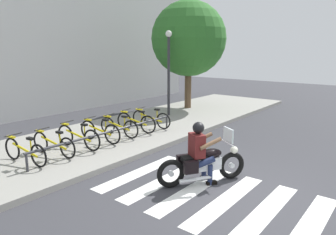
{
  "coord_description": "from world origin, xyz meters",
  "views": [
    {
      "loc": [
        -5.71,
        -2.68,
        3.0
      ],
      "look_at": [
        1.45,
        3.0,
        1.0
      ],
      "focal_mm": 33.22,
      "sensor_mm": 36.0,
      "label": 1
    }
  ],
  "objects_px": {
    "rider": "(200,148)",
    "bicycle_0": "(25,151)",
    "bicycle_5": "(136,122)",
    "street_lamp": "(169,65)",
    "motorcycle": "(203,164)",
    "bicycle_1": "(53,144)",
    "bike_rack": "(112,132)",
    "bicycle_2": "(78,137)",
    "bicycle_6": "(151,119)",
    "bicycle_4": "(119,127)",
    "bicycle_3": "(100,131)",
    "tree_near_rack": "(189,39)"
  },
  "relations": [
    {
      "from": "rider",
      "to": "bicycle_0",
      "type": "bearing_deg",
      "value": 117.33
    },
    {
      "from": "bicycle_0",
      "to": "bicycle_5",
      "type": "bearing_deg",
      "value": -0.02
    },
    {
      "from": "street_lamp",
      "to": "motorcycle",
      "type": "bearing_deg",
      "value": -135.22
    },
    {
      "from": "bicycle_1",
      "to": "bike_rack",
      "type": "height_order",
      "value": "bicycle_1"
    },
    {
      "from": "rider",
      "to": "bicycle_2",
      "type": "relative_size",
      "value": 0.84
    },
    {
      "from": "bicycle_5",
      "to": "bicycle_6",
      "type": "relative_size",
      "value": 0.99
    },
    {
      "from": "bicycle_1",
      "to": "bicycle_4",
      "type": "height_order",
      "value": "bicycle_4"
    },
    {
      "from": "bicycle_1",
      "to": "bicycle_5",
      "type": "height_order",
      "value": "bicycle_5"
    },
    {
      "from": "bicycle_0",
      "to": "bicycle_2",
      "type": "bearing_deg",
      "value": -0.03
    },
    {
      "from": "rider",
      "to": "bicycle_1",
      "type": "height_order",
      "value": "rider"
    },
    {
      "from": "bicycle_2",
      "to": "bicycle_3",
      "type": "relative_size",
      "value": 1.05
    },
    {
      "from": "motorcycle",
      "to": "bicycle_1",
      "type": "bearing_deg",
      "value": 108.02
    },
    {
      "from": "bicycle_0",
      "to": "bicycle_3",
      "type": "distance_m",
      "value": 2.41
    },
    {
      "from": "bicycle_5",
      "to": "bike_rack",
      "type": "distance_m",
      "value": 1.7
    },
    {
      "from": "bicycle_3",
      "to": "bicycle_6",
      "type": "relative_size",
      "value": 0.98
    },
    {
      "from": "bicycle_0",
      "to": "bicycle_2",
      "type": "height_order",
      "value": "bicycle_2"
    },
    {
      "from": "motorcycle",
      "to": "rider",
      "type": "xyz_separation_m",
      "value": [
        -0.06,
        0.04,
        0.37
      ]
    },
    {
      "from": "motorcycle",
      "to": "bicycle_6",
      "type": "bearing_deg",
      "value": 55.66
    },
    {
      "from": "bicycle_1",
      "to": "bike_rack",
      "type": "xyz_separation_m",
      "value": [
        1.61,
        -0.56,
        0.09
      ]
    },
    {
      "from": "bicycle_0",
      "to": "tree_near_rack",
      "type": "relative_size",
      "value": 0.31
    },
    {
      "from": "bicycle_3",
      "to": "bicycle_5",
      "type": "relative_size",
      "value": 0.98
    },
    {
      "from": "bicycle_2",
      "to": "bicycle_4",
      "type": "distance_m",
      "value": 1.61
    },
    {
      "from": "bicycle_3",
      "to": "tree_near_rack",
      "type": "distance_m",
      "value": 7.39
    },
    {
      "from": "bicycle_0",
      "to": "bicycle_4",
      "type": "relative_size",
      "value": 1.04
    },
    {
      "from": "tree_near_rack",
      "to": "bicycle_5",
      "type": "bearing_deg",
      "value": -165.87
    },
    {
      "from": "bicycle_4",
      "to": "street_lamp",
      "type": "height_order",
      "value": "street_lamp"
    },
    {
      "from": "bicycle_6",
      "to": "tree_near_rack",
      "type": "bearing_deg",
      "value": 16.67
    },
    {
      "from": "bicycle_2",
      "to": "bicycle_0",
      "type": "bearing_deg",
      "value": 179.97
    },
    {
      "from": "bicycle_3",
      "to": "bicycle_2",
      "type": "bearing_deg",
      "value": 179.99
    },
    {
      "from": "bicycle_6",
      "to": "bicycle_0",
      "type": "bearing_deg",
      "value": -180.0
    },
    {
      "from": "rider",
      "to": "bicycle_4",
      "type": "height_order",
      "value": "rider"
    },
    {
      "from": "motorcycle",
      "to": "rider",
      "type": "distance_m",
      "value": 0.38
    },
    {
      "from": "motorcycle",
      "to": "tree_near_rack",
      "type": "bearing_deg",
      "value": 37.1
    },
    {
      "from": "bicycle_3",
      "to": "rider",
      "type": "bearing_deg",
      "value": -95.43
    },
    {
      "from": "street_lamp",
      "to": "tree_near_rack",
      "type": "xyz_separation_m",
      "value": [
        2.06,
        0.4,
        1.17
      ]
    },
    {
      "from": "rider",
      "to": "bike_rack",
      "type": "relative_size",
      "value": 0.27
    },
    {
      "from": "bicycle_3",
      "to": "motorcycle",
      "type": "bearing_deg",
      "value": -94.47
    },
    {
      "from": "bicycle_4",
      "to": "bicycle_1",
      "type": "bearing_deg",
      "value": 179.98
    },
    {
      "from": "bicycle_6",
      "to": "rider",
      "type": "bearing_deg",
      "value": -125.25
    },
    {
      "from": "bicycle_2",
      "to": "street_lamp",
      "type": "relative_size",
      "value": 0.45
    },
    {
      "from": "bicycle_3",
      "to": "bicycle_4",
      "type": "xyz_separation_m",
      "value": [
        0.8,
        0.0,
        -0.01
      ]
    },
    {
      "from": "bicycle_1",
      "to": "bicycle_2",
      "type": "relative_size",
      "value": 0.98
    },
    {
      "from": "rider",
      "to": "bicycle_1",
      "type": "distance_m",
      "value": 4.15
    },
    {
      "from": "bicycle_1",
      "to": "bicycle_2",
      "type": "bearing_deg",
      "value": -0.09
    },
    {
      "from": "bike_rack",
      "to": "street_lamp",
      "type": "distance_m",
      "value": 5.1
    },
    {
      "from": "bike_rack",
      "to": "street_lamp",
      "type": "xyz_separation_m",
      "value": [
        4.58,
        1.42,
        1.76
      ]
    },
    {
      "from": "motorcycle",
      "to": "rider",
      "type": "bearing_deg",
      "value": 145.0
    },
    {
      "from": "street_lamp",
      "to": "tree_near_rack",
      "type": "height_order",
      "value": "tree_near_rack"
    },
    {
      "from": "bike_rack",
      "to": "tree_near_rack",
      "type": "distance_m",
      "value": 7.47
    },
    {
      "from": "bicycle_2",
      "to": "street_lamp",
      "type": "bearing_deg",
      "value": 9.13
    }
  ]
}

